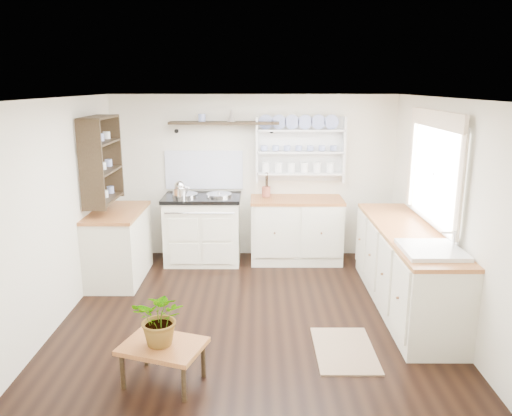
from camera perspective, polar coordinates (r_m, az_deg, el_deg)
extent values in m
cube|color=black|center=(5.66, -0.46, -11.50)|extent=(4.00, 3.80, 0.01)
cube|color=#ECE6CC|center=(7.12, -0.29, 3.60)|extent=(4.00, 0.02, 2.30)
cube|color=#ECE6CC|center=(5.61, 20.40, -0.14)|extent=(0.02, 3.80, 2.30)
cube|color=#ECE6CC|center=(5.66, -21.19, -0.10)|extent=(0.02, 3.80, 2.30)
cube|color=white|center=(5.11, -0.51, 12.48)|extent=(4.00, 3.80, 0.01)
cube|color=white|center=(5.67, 19.81, 3.66)|extent=(0.04, 1.40, 1.00)
cube|color=white|center=(5.66, 19.62, 3.67)|extent=(0.02, 1.50, 1.10)
cube|color=#FFE9CB|center=(5.59, 19.91, 9.53)|extent=(0.04, 1.55, 0.18)
cube|color=white|center=(7.01, -6.08, -2.57)|extent=(1.02, 0.66, 0.89)
cube|color=black|center=(6.89, -6.18, 1.20)|extent=(1.06, 0.70, 0.05)
cylinder|color=silver|center=(6.91, -8.11, 1.52)|extent=(0.35, 0.35, 0.03)
cylinder|color=silver|center=(6.86, -4.24, 1.53)|extent=(0.35, 0.35, 0.03)
cylinder|color=silver|center=(6.56, -6.50, -0.59)|extent=(0.91, 0.02, 0.02)
cube|color=silver|center=(7.02, 4.60, -2.57)|extent=(1.25, 0.60, 0.88)
cube|color=brown|center=(6.91, 4.67, 0.93)|extent=(1.27, 0.63, 0.04)
cube|color=silver|center=(5.81, 16.68, -6.70)|extent=(0.60, 2.40, 0.88)
cube|color=brown|center=(5.67, 16.98, -2.54)|extent=(0.62, 2.43, 0.04)
cube|color=white|center=(5.02, 19.33, -5.83)|extent=(0.55, 0.60, 0.28)
cylinder|color=silver|center=(5.03, 21.67, -3.61)|extent=(0.02, 0.02, 0.22)
cube|color=silver|center=(6.57, -15.40, -4.20)|extent=(0.60, 1.10, 0.88)
cube|color=brown|center=(6.45, -15.66, -0.49)|extent=(0.62, 1.13, 0.04)
cube|color=white|center=(7.07, 5.01, 6.74)|extent=(1.20, 0.03, 0.90)
cube|color=white|center=(6.98, 5.07, 6.65)|extent=(1.20, 0.22, 0.02)
cylinder|color=navy|center=(6.96, 5.11, 8.87)|extent=(0.20, 0.02, 0.20)
cube|color=black|center=(6.91, -3.68, 9.69)|extent=(1.50, 0.24, 0.04)
cone|color=black|center=(7.06, -8.96, 8.75)|extent=(0.06, 0.20, 0.06)
cone|color=black|center=(6.98, 1.77, 8.84)|extent=(0.06, 0.20, 0.06)
cube|color=black|center=(6.36, -17.27, 5.37)|extent=(0.28, 0.80, 1.05)
cylinder|color=#964A37|center=(6.94, 1.16, 1.88)|extent=(0.12, 0.12, 0.14)
cube|color=brown|center=(4.33, -10.61, -15.26)|extent=(0.77, 0.65, 0.04)
cylinder|color=black|center=(4.42, -15.01, -17.57)|extent=(0.04, 0.04, 0.32)
cylinder|color=black|center=(4.68, -12.47, -15.48)|extent=(0.04, 0.04, 0.32)
cylinder|color=black|center=(4.17, -8.25, -19.26)|extent=(0.04, 0.04, 0.32)
cylinder|color=black|center=(4.45, -6.04, -16.87)|extent=(0.04, 0.04, 0.32)
imported|color=#3F7233|center=(4.21, -10.77, -12.20)|extent=(0.48, 0.43, 0.48)
cube|color=brown|center=(4.94, 10.06, -15.68)|extent=(0.55, 0.85, 0.02)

